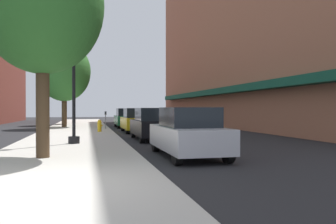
{
  "coord_description": "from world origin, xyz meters",
  "views": [
    {
      "loc": [
        0.72,
        -6.97,
        1.61
      ],
      "look_at": [
        7.77,
        22.72,
        1.33
      ],
      "focal_mm": 36.42,
      "sensor_mm": 36.0,
      "label": 1
    }
  ],
  "objects_px": {
    "fire_hydrant": "(100,126)",
    "car_silver": "(188,133)",
    "lamppost": "(74,72)",
    "tree_mid": "(42,4)",
    "car_green": "(126,118)",
    "tree_near": "(64,71)",
    "car_yellow": "(136,121)",
    "tree_far": "(65,76)",
    "parking_meter_near": "(106,118)",
    "car_black": "(152,124)"
  },
  "relations": [
    {
      "from": "fire_hydrant",
      "to": "car_silver",
      "type": "xyz_separation_m",
      "value": [
        2.51,
        -11.74,
        0.29
      ]
    },
    {
      "from": "lamppost",
      "to": "tree_mid",
      "type": "relative_size",
      "value": 0.86
    },
    {
      "from": "lamppost",
      "to": "car_green",
      "type": "bearing_deg",
      "value": 75.02
    },
    {
      "from": "fire_hydrant",
      "to": "lamppost",
      "type": "bearing_deg",
      "value": -100.16
    },
    {
      "from": "fire_hydrant",
      "to": "tree_near",
      "type": "relative_size",
      "value": 0.11
    },
    {
      "from": "tree_mid",
      "to": "car_green",
      "type": "height_order",
      "value": "tree_mid"
    },
    {
      "from": "car_silver",
      "to": "car_yellow",
      "type": "distance_m",
      "value": 12.32
    },
    {
      "from": "tree_far",
      "to": "car_yellow",
      "type": "relative_size",
      "value": 1.61
    },
    {
      "from": "lamppost",
      "to": "tree_far",
      "type": "distance_m",
      "value": 20.46
    },
    {
      "from": "fire_hydrant",
      "to": "parking_meter_near",
      "type": "relative_size",
      "value": 0.6
    },
    {
      "from": "lamppost",
      "to": "tree_mid",
      "type": "xyz_separation_m",
      "value": [
        -0.77,
        -4.18,
        1.6
      ]
    },
    {
      "from": "parking_meter_near",
      "to": "car_green",
      "type": "relative_size",
      "value": 0.3
    },
    {
      "from": "car_yellow",
      "to": "tree_near",
      "type": "bearing_deg",
      "value": 129.89
    },
    {
      "from": "car_yellow",
      "to": "car_green",
      "type": "bearing_deg",
      "value": 90.27
    },
    {
      "from": "car_black",
      "to": "parking_meter_near",
      "type": "bearing_deg",
      "value": 103.9
    },
    {
      "from": "parking_meter_near",
      "to": "lamppost",
      "type": "bearing_deg",
      "value": -100.04
    },
    {
      "from": "parking_meter_near",
      "to": "tree_far",
      "type": "relative_size",
      "value": 0.19
    },
    {
      "from": "lamppost",
      "to": "car_green",
      "type": "relative_size",
      "value": 1.37
    },
    {
      "from": "fire_hydrant",
      "to": "car_green",
      "type": "relative_size",
      "value": 0.18
    },
    {
      "from": "car_silver",
      "to": "car_black",
      "type": "relative_size",
      "value": 1.0
    },
    {
      "from": "car_black",
      "to": "car_green",
      "type": "height_order",
      "value": "same"
    },
    {
      "from": "lamppost",
      "to": "car_green",
      "type": "height_order",
      "value": "lamppost"
    },
    {
      "from": "car_green",
      "to": "car_silver",
      "type": "bearing_deg",
      "value": -88.39
    },
    {
      "from": "fire_hydrant",
      "to": "tree_mid",
      "type": "relative_size",
      "value": 0.12
    },
    {
      "from": "tree_near",
      "to": "car_silver",
      "type": "relative_size",
      "value": 1.65
    },
    {
      "from": "tree_far",
      "to": "car_green",
      "type": "distance_m",
      "value": 9.07
    },
    {
      "from": "parking_meter_near",
      "to": "fire_hydrant",
      "type": "bearing_deg",
      "value": -99.76
    },
    {
      "from": "car_yellow",
      "to": "car_green",
      "type": "distance_m",
      "value": 6.32
    },
    {
      "from": "parking_meter_near",
      "to": "tree_far",
      "type": "xyz_separation_m",
      "value": [
        -3.52,
        9.62,
        3.98
      ]
    },
    {
      "from": "lamppost",
      "to": "parking_meter_near",
      "type": "xyz_separation_m",
      "value": [
        1.89,
        10.7,
        -2.25
      ]
    },
    {
      "from": "fire_hydrant",
      "to": "tree_near",
      "type": "distance_m",
      "value": 8.42
    },
    {
      "from": "lamppost",
      "to": "car_black",
      "type": "distance_m",
      "value": 5.0
    },
    {
      "from": "tree_near",
      "to": "fire_hydrant",
      "type": "bearing_deg",
      "value": -68.75
    },
    {
      "from": "tree_mid",
      "to": "car_silver",
      "type": "bearing_deg",
      "value": -1.15
    },
    {
      "from": "lamppost",
      "to": "tree_near",
      "type": "height_order",
      "value": "tree_near"
    },
    {
      "from": "lamppost",
      "to": "tree_mid",
      "type": "distance_m",
      "value": 4.54
    },
    {
      "from": "tree_mid",
      "to": "car_yellow",
      "type": "xyz_separation_m",
      "value": [
        4.61,
        12.23,
        -3.99
      ]
    },
    {
      "from": "fire_hydrant",
      "to": "tree_mid",
      "type": "xyz_separation_m",
      "value": [
        -2.1,
        -11.65,
        4.28
      ]
    },
    {
      "from": "parking_meter_near",
      "to": "tree_mid",
      "type": "xyz_separation_m",
      "value": [
        -2.66,
        -14.88,
        3.85
      ]
    },
    {
      "from": "tree_near",
      "to": "tree_mid",
      "type": "relative_size",
      "value": 1.04
    },
    {
      "from": "tree_far",
      "to": "car_silver",
      "type": "relative_size",
      "value": 1.61
    },
    {
      "from": "tree_near",
      "to": "tree_far",
      "type": "relative_size",
      "value": 1.03
    },
    {
      "from": "car_black",
      "to": "car_yellow",
      "type": "distance_m",
      "value": 5.93
    },
    {
      "from": "parking_meter_near",
      "to": "tree_near",
      "type": "bearing_deg",
      "value": 131.89
    },
    {
      "from": "fire_hydrant",
      "to": "car_yellow",
      "type": "bearing_deg",
      "value": 13.04
    },
    {
      "from": "car_silver",
      "to": "tree_near",
      "type": "bearing_deg",
      "value": 103.79
    },
    {
      "from": "lamppost",
      "to": "tree_near",
      "type": "distance_m",
      "value": 14.41
    },
    {
      "from": "car_silver",
      "to": "fire_hydrant",
      "type": "bearing_deg",
      "value": 100.31
    },
    {
      "from": "lamppost",
      "to": "fire_hydrant",
      "type": "relative_size",
      "value": 7.47
    },
    {
      "from": "tree_mid",
      "to": "car_silver",
      "type": "height_order",
      "value": "tree_mid"
    }
  ]
}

